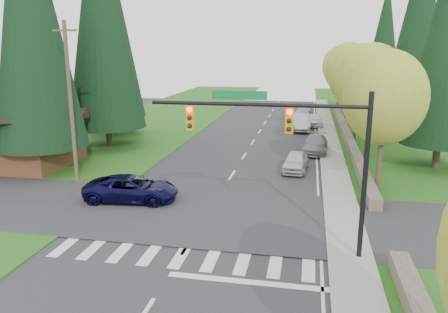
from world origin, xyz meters
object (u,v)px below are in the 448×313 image
(parked_car_d, at_px, (315,120))
(parked_car_e, at_px, (303,112))
(parked_car_c, at_px, (301,123))
(suv_navy, at_px, (132,189))
(parked_car_b, at_px, (316,144))
(parked_car_a, at_px, (296,162))

(parked_car_d, relative_size, parked_car_e, 0.88)
(parked_car_c, bearing_deg, parked_car_d, 61.36)
(suv_navy, height_order, parked_car_c, parked_car_c)
(suv_navy, relative_size, parked_car_b, 1.09)
(parked_car_b, height_order, parked_car_e, parked_car_b)
(parked_car_b, xyz_separation_m, parked_car_d, (0.00, 12.96, -0.01))
(parked_car_c, distance_m, parked_car_d, 3.20)
(parked_car_a, xyz_separation_m, parked_car_c, (0.00, 16.02, 0.15))
(parked_car_b, bearing_deg, parked_car_d, 93.44)
(suv_navy, xyz_separation_m, parked_car_a, (8.82, 8.08, -0.05))
(suv_navy, height_order, parked_car_b, suv_navy)
(suv_navy, distance_m, parked_car_e, 34.83)
(parked_car_a, relative_size, parked_car_d, 0.99)
(parked_car_b, relative_size, parked_car_c, 0.96)
(parked_car_c, bearing_deg, parked_car_e, 87.36)
(parked_car_b, xyz_separation_m, parked_car_e, (-1.40, 19.69, -0.04))
(parked_car_b, relative_size, parked_car_d, 1.20)
(parked_car_b, relative_size, parked_car_e, 1.06)
(parked_car_b, height_order, parked_car_d, parked_car_b)
(suv_navy, distance_m, parked_car_c, 25.66)
(suv_navy, height_order, parked_car_e, suv_navy)
(parked_car_a, bearing_deg, parked_car_e, 95.26)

